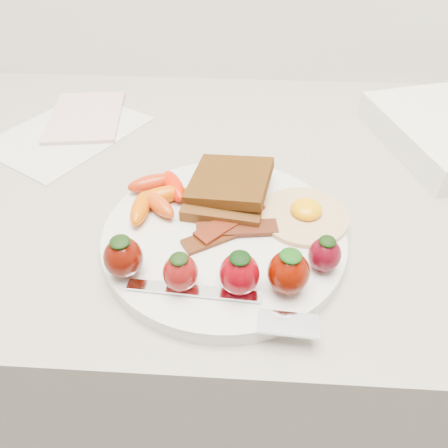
{
  "coord_description": "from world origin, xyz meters",
  "views": [
    {
      "loc": [
        -0.0,
        1.21,
        1.25
      ],
      "look_at": [
        -0.02,
        1.57,
        0.93
      ],
      "focal_mm": 35.0,
      "sensor_mm": 36.0,
      "label": 1
    }
  ],
  "objects": [
    {
      "name": "counter",
      "position": [
        0.0,
        1.7,
        0.45
      ],
      "size": [
        2.0,
        0.6,
        0.9
      ],
      "primitive_type": "cube",
      "color": "gray",
      "rests_on": "ground"
    },
    {
      "name": "plate",
      "position": [
        -0.02,
        1.57,
        0.91
      ],
      "size": [
        0.27,
        0.27,
        0.02
      ],
      "primitive_type": "cylinder",
      "color": "silver",
      "rests_on": "counter"
    },
    {
      "name": "toast_lower",
      "position": [
        -0.02,
        1.62,
        0.93
      ],
      "size": [
        0.1,
        0.1,
        0.01
      ],
      "primitive_type": "cube",
      "rotation": [
        0.0,
        0.0,
        -0.14
      ],
      "color": "#3F2806",
      "rests_on": "plate"
    },
    {
      "name": "toast_upper",
      "position": [
        -0.02,
        1.63,
        0.94
      ],
      "size": [
        0.11,
        0.11,
        0.02
      ],
      "primitive_type": "cube",
      "rotation": [
        0.0,
        -0.1,
        -0.18
      ],
      "color": "black",
      "rests_on": "toast_lower"
    },
    {
      "name": "fried_egg",
      "position": [
        0.07,
        1.59,
        0.92
      ],
      "size": [
        0.12,
        0.12,
        0.02
      ],
      "color": "#F6E7B4",
      "rests_on": "plate"
    },
    {
      "name": "bacon_strips",
      "position": [
        -0.02,
        1.57,
        0.92
      ],
      "size": [
        0.11,
        0.09,
        0.01
      ],
      "color": "black",
      "rests_on": "plate"
    },
    {
      "name": "baby_carrots",
      "position": [
        -0.1,
        1.61,
        0.93
      ],
      "size": [
        0.08,
        0.11,
        0.02
      ],
      "color": "#DD5900",
      "rests_on": "plate"
    },
    {
      "name": "strawberries",
      "position": [
        -0.01,
        1.49,
        0.94
      ],
      "size": [
        0.23,
        0.07,
        0.05
      ],
      "color": "#470902",
      "rests_on": "plate"
    },
    {
      "name": "fork",
      "position": [
        -0.01,
        1.46,
        0.92
      ],
      "size": [
        0.18,
        0.06,
        0.0
      ],
      "color": "silver",
      "rests_on": "plate"
    },
    {
      "name": "paper_sheet",
      "position": [
        -0.28,
        1.79,
        0.9
      ],
      "size": [
        0.25,
        0.27,
        0.0
      ],
      "primitive_type": "cube",
      "rotation": [
        0.0,
        0.0,
        -0.53
      ],
      "color": "silver",
      "rests_on": "counter"
    },
    {
      "name": "notepad",
      "position": [
        -0.26,
        1.83,
        0.91
      ],
      "size": [
        0.13,
        0.17,
        0.01
      ],
      "primitive_type": "cube",
      "rotation": [
        0.0,
        0.0,
        0.13
      ],
      "color": "beige",
      "rests_on": "paper_sheet"
    }
  ]
}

